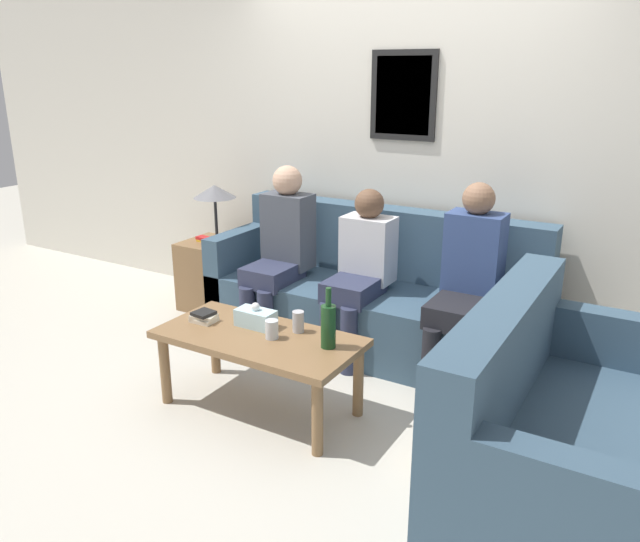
% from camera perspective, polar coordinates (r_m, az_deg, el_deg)
% --- Properties ---
extents(ground_plane, '(16.00, 16.00, 0.00)m').
position_cam_1_polar(ground_plane, '(4.12, 1.69, -9.05)').
color(ground_plane, beige).
extents(wall_back, '(9.00, 0.08, 2.60)m').
position_cam_1_polar(wall_back, '(4.54, 7.63, 10.61)').
color(wall_back, silver).
rests_on(wall_back, ground_plane).
extents(couch_main, '(2.28, 0.82, 0.94)m').
position_cam_1_polar(couch_main, '(4.39, 4.87, -2.66)').
color(couch_main, '#385166').
rests_on(couch_main, ground_plane).
extents(couch_side, '(0.82, 1.53, 0.94)m').
position_cam_1_polar(couch_side, '(2.98, 20.58, -14.44)').
color(couch_side, '#385166').
rests_on(couch_side, ground_plane).
extents(coffee_table, '(1.15, 0.57, 0.46)m').
position_cam_1_polar(coffee_table, '(3.54, -5.61, -6.78)').
color(coffee_table, olive).
rests_on(coffee_table, ground_plane).
extents(side_table_with_lamp, '(0.45, 0.45, 1.02)m').
position_cam_1_polar(side_table_with_lamp, '(5.12, -9.69, 0.31)').
color(side_table_with_lamp, olive).
rests_on(side_table_with_lamp, ground_plane).
extents(wine_bottle, '(0.08, 0.08, 0.34)m').
position_cam_1_polar(wine_bottle, '(3.30, 0.77, -4.96)').
color(wine_bottle, '#19421E').
rests_on(wine_bottle, coffee_table).
extents(drinking_glass, '(0.07, 0.07, 0.11)m').
position_cam_1_polar(drinking_glass, '(3.44, -4.43, -5.34)').
color(drinking_glass, silver).
rests_on(drinking_glass, coffee_table).
extents(book_stack, '(0.16, 0.13, 0.06)m').
position_cam_1_polar(book_stack, '(3.73, -10.58, -4.14)').
color(book_stack, beige).
rests_on(book_stack, coffee_table).
extents(soda_can, '(0.07, 0.07, 0.12)m').
position_cam_1_polar(soda_can, '(3.52, -2.00, -4.65)').
color(soda_can, '#BCBCC1').
rests_on(soda_can, coffee_table).
extents(tissue_box, '(0.23, 0.12, 0.14)m').
position_cam_1_polar(tissue_box, '(3.61, -5.89, -4.27)').
color(tissue_box, silver).
rests_on(tissue_box, coffee_table).
extents(person_left, '(0.34, 0.58, 1.24)m').
position_cam_1_polar(person_left, '(4.43, -3.65, 2.23)').
color(person_left, '#2D334C').
rests_on(person_left, ground_plane).
extents(person_middle, '(0.34, 0.57, 1.13)m').
position_cam_1_polar(person_middle, '(4.14, 3.69, 0.31)').
color(person_middle, '#2D334C').
rests_on(person_middle, ground_plane).
extents(person_right, '(0.34, 0.62, 1.24)m').
position_cam_1_polar(person_right, '(3.87, 13.26, -0.73)').
color(person_right, black).
rests_on(person_right, ground_plane).
extents(teddy_bear, '(0.21, 0.21, 0.32)m').
position_cam_1_polar(teddy_bear, '(3.21, 11.06, -15.02)').
color(teddy_bear, beige).
rests_on(teddy_bear, ground_plane).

